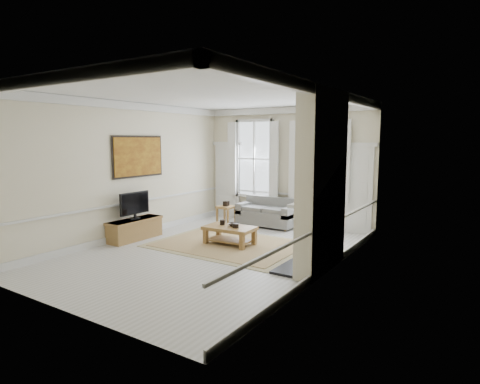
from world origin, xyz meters
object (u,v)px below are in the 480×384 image
Objects in this scene: sofa at (268,214)px; side_table at (226,210)px; coffee_table at (230,230)px; tv_stand at (135,229)px.

side_table is at bearing -152.64° from sofa.
sofa is 1.23m from side_table.
sofa is 3.01× the size of side_table.
side_table is 0.46× the size of coffee_table.
side_table reaches higher than coffee_table.
side_table is 2.81m from tv_stand.
tv_stand is (-0.94, -2.64, -0.19)m from side_table.
tv_stand is (-2.02, -3.20, -0.09)m from sofa.
tv_stand is at bearing -109.60° from side_table.
side_table is 2.24m from coffee_table.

